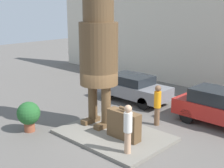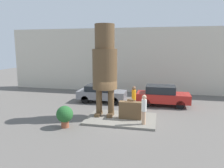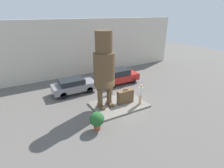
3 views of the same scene
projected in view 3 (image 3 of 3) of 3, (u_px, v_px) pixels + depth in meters
ground_plane at (119, 105)px, 14.70m from camera, size 60.00×60.00×0.00m
pedestal at (119, 104)px, 14.68m from camera, size 4.42×3.10×0.14m
building_backdrop at (79, 48)px, 20.84m from camera, size 28.00×0.60×6.58m
statue_figure at (104, 65)px, 13.04m from camera, size 1.61×1.61×5.97m
giant_suitcase at (125, 96)px, 14.66m from camera, size 1.43×0.44×1.30m
tourist at (141, 93)px, 14.26m from camera, size 0.30×0.30×1.79m
parked_car_grey at (73, 85)px, 16.66m from camera, size 4.07×1.76×1.45m
parked_car_red at (119, 76)px, 18.91m from camera, size 4.15×1.75×1.62m
planter_pot at (97, 120)px, 11.40m from camera, size 0.98×0.98×1.30m
worker_hivis at (111, 84)px, 16.36m from camera, size 0.31×0.31×1.83m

